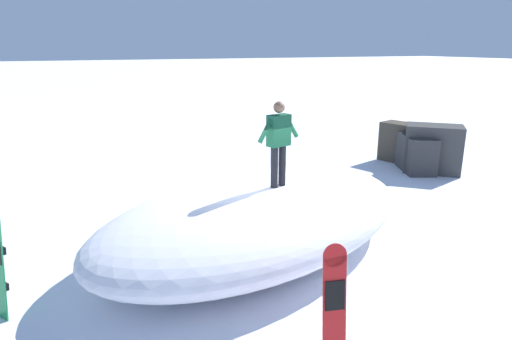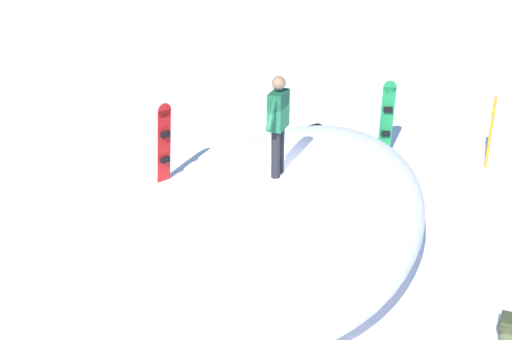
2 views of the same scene
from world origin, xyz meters
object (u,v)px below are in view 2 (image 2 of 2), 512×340
Objects in this scene: snowboarder_standing at (278,120)px; snowboard_primary_upright at (387,117)px; snowboard_secondary_upright at (164,142)px; backpack_near at (508,328)px; trail_marker_pole at (491,131)px; backpack_far at (316,133)px.

snowboarder_standing reaches higher than snowboard_primary_upright.
snowboard_primary_upright is 1.01× the size of snowboard_secondary_upright.
backpack_near is at bearing -97.76° from snowboard_secondary_upright.
trail_marker_pole is (5.38, -1.73, -1.46)m from snowboarder_standing.
snowboard_secondary_upright is (0.85, 3.26, -1.40)m from snowboarder_standing.
backpack_near is (-4.85, -4.18, -0.71)m from snowboard_primary_upright.
snowboarder_standing reaches higher than backpack_near.
snowboarder_standing reaches higher than backpack_far.
backpack_near is at bearing -139.27° from snowboard_primary_upright.
snowboard_secondary_upright reaches higher than trail_marker_pole.
backpack_near is (-0.12, -3.85, -2.11)m from snowboarder_standing.
snowboard_primary_upright is 3.11× the size of backpack_near.
trail_marker_pole reaches higher than backpack_near.
trail_marker_pole is at bearing -72.44° from snowboard_primary_upright.
backpack_far is at bearing 51.30° from backpack_near.
snowboarder_standing is at bearing -156.46° from backpack_far.
snowboarder_standing is at bearing 88.17° from backpack_near.
backpack_far is at bearing -19.05° from snowboard_secondary_upright.
snowboard_primary_upright is 1.10× the size of trail_marker_pole.
snowboarder_standing is 2.91× the size of backpack_near.
trail_marker_pole is at bearing -47.79° from snowboard_secondary_upright.
snowboard_secondary_upright is 1.09× the size of trail_marker_pole.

